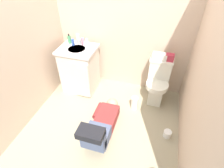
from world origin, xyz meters
The scene contains 17 objects.
ground_plane centered at (0.00, 0.00, -0.02)m, with size 2.71×3.07×0.04m, color tan.
wall_back centered at (0.00, 1.07, 1.20)m, with size 2.37×0.08×2.40m, color beige.
wall_left centered at (-1.15, 0.00, 1.20)m, with size 0.08×2.07×2.40m, color beige.
wall_right centered at (1.15, 0.00, 1.20)m, with size 0.08×2.07×2.40m, color beige.
toilet centered at (0.69, 0.74, 0.37)m, with size 0.36×0.46×0.75m.
vanity_cabinet centered at (-0.65, 0.67, 0.42)m, with size 0.60×0.53×0.82m.
faucet centered at (-0.66, 0.82, 0.87)m, with size 0.02×0.02×0.10m, color silver.
person_plumber centered at (0.04, -0.20, 0.18)m, with size 0.39×1.06×0.52m.
tissue_box centered at (0.65, 0.83, 0.80)m, with size 0.22×0.11×0.10m, color silver.
toiletry_bag centered at (0.80, 0.83, 0.81)m, with size 0.12×0.09×0.11m, color #B22D3F.
soap_dispenser centered at (-0.85, 0.80, 0.89)m, with size 0.06×0.06×0.17m.
bottle_blue centered at (-0.76, 0.75, 0.87)m, with size 0.05×0.05×0.11m, color #385FBC.
bottle_white centered at (-0.70, 0.82, 0.91)m, with size 0.05×0.05×0.17m, color white.
bottle_pink centered at (-0.61, 0.82, 0.88)m, with size 0.05×0.05×0.13m, color pink.
bottle_clear centered at (-0.55, 0.83, 0.87)m, with size 0.04×0.04×0.11m, color silver.
paper_towel_roll centered at (0.39, 0.42, 0.11)m, with size 0.11×0.11×0.23m, color white.
toilet_paper_roll centered at (0.95, 0.01, 0.05)m, with size 0.11×0.11×0.10m, color white.
Camera 1 is at (0.63, -1.68, 2.20)m, focal length 28.91 mm.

